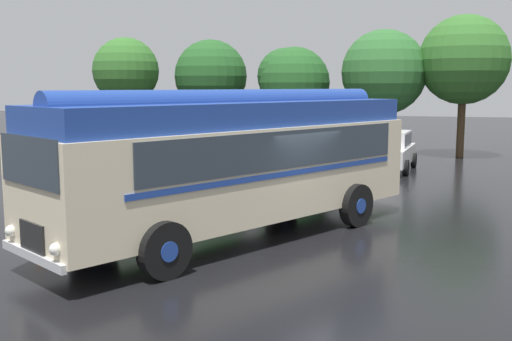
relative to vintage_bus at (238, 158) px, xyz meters
name	(u,v)px	position (x,y,z in m)	size (l,w,h in m)	color
ground_plane	(283,235)	(0.97, 0.48, -1.89)	(120.00, 120.00, 0.00)	black
vintage_bus	(238,158)	(0.00, 0.00, 0.00)	(7.09, 9.98, 3.49)	beige
car_near_left	(315,148)	(-0.48, 12.75, -1.05)	(2.33, 4.37, 1.66)	black
car_mid_left	(389,151)	(2.76, 12.64, -1.05)	(2.27, 4.35, 1.66)	silver
tree_far_left	(128,72)	(-12.17, 17.86, 2.44)	(3.73, 3.73, 6.29)	#4C3823
tree_left_of_centre	(211,75)	(-7.63, 19.22, 2.30)	(4.12, 4.12, 6.17)	#4C3823
tree_centre	(291,81)	(-2.87, 18.71, 1.96)	(3.97, 3.82, 5.65)	#4C3823
tree_right_of_centre	(385,74)	(2.10, 18.38, 2.29)	(4.34, 4.34, 6.43)	#4C3823
tree_far_right	(465,59)	(5.93, 18.35, 2.99)	(4.41, 4.41, 7.05)	#4C3823
traffic_cone	(38,233)	(-4.15, -1.88, -1.62)	(0.36, 0.36, 0.55)	orange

